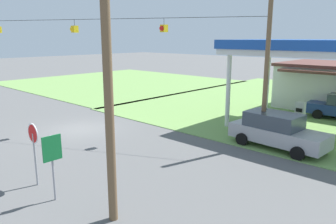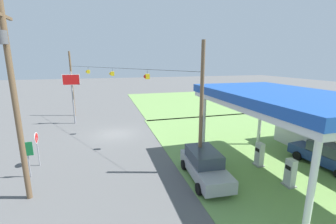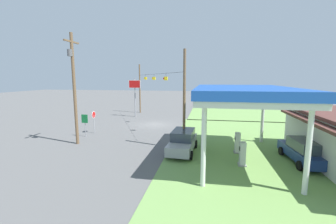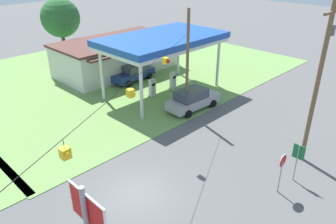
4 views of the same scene
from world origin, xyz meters
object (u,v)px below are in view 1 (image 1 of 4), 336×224
(fuel_pump_near, at_px, (300,116))
(car_at_pumps_front, at_px, (276,130))
(route_sign, at_px, (52,155))
(stop_sign_roadside, at_px, (34,141))
(utility_pole_main, at_px, (107,36))
(gas_station_canopy, at_px, (331,49))

(fuel_pump_near, relative_size, car_at_pumps_front, 0.34)
(fuel_pump_near, distance_m, route_sign, 15.51)
(fuel_pump_near, bearing_deg, stop_sign_roadside, -105.92)
(route_sign, distance_m, utility_pole_main, 4.77)
(gas_station_canopy, xyz_separation_m, car_at_pumps_front, (-0.85, -4.51, -4.09))
(gas_station_canopy, xyz_separation_m, route_sign, (-4.03, -15.26, -3.33))
(gas_station_canopy, distance_m, utility_pole_main, 14.73)
(fuel_pump_near, xyz_separation_m, stop_sign_roadside, (-4.31, -15.12, 0.99))
(car_at_pumps_front, xyz_separation_m, utility_pole_main, (-0.64, -10.12, 4.75))
(stop_sign_roadside, bearing_deg, gas_station_canopy, -110.69)
(gas_station_canopy, bearing_deg, fuel_pump_near, -179.94)
(car_at_pumps_front, distance_m, route_sign, 11.24)
(fuel_pump_near, relative_size, route_sign, 0.72)
(fuel_pump_near, xyz_separation_m, car_at_pumps_front, (0.55, -4.51, 0.12))
(car_at_pumps_front, height_order, utility_pole_main, utility_pole_main)
(fuel_pump_near, relative_size, stop_sign_roadside, 0.69)
(gas_station_canopy, distance_m, fuel_pump_near, 4.44)
(stop_sign_roadside, relative_size, utility_pole_main, 0.24)
(fuel_pump_near, bearing_deg, car_at_pumps_front, -83.05)
(fuel_pump_near, xyz_separation_m, utility_pole_main, (-0.09, -14.63, 4.87))
(stop_sign_roadside, bearing_deg, utility_pole_main, -173.42)
(car_at_pumps_front, distance_m, stop_sign_roadside, 11.71)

